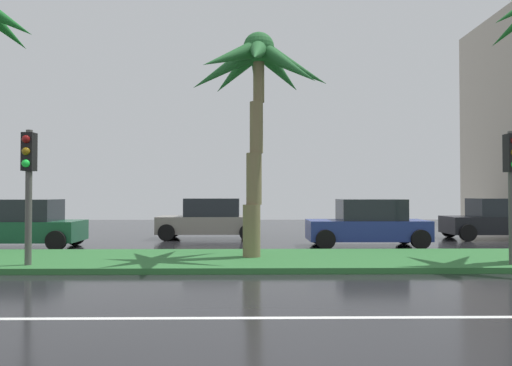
{
  "coord_description": "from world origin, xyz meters",
  "views": [
    {
      "loc": [
        -0.46,
        -5.5,
        1.93
      ],
      "look_at": [
        -0.2,
        12.55,
        2.32
      ],
      "focal_mm": 33.84,
      "sensor_mm": 36.0,
      "label": 1
    }
  ],
  "objects_px": {
    "car_in_traffic_third": "(368,224)",
    "car_in_traffic_fourth": "(498,220)",
    "palm_tree_centre_left": "(258,78)",
    "car_in_traffic_second": "(210,219)",
    "traffic_signal_median_right": "(512,172)",
    "traffic_signal_median_left": "(29,172)",
    "car_in_traffic_leading": "(21,225)"
  },
  "relations": [
    {
      "from": "traffic_signal_median_right",
      "to": "car_in_traffic_third",
      "type": "xyz_separation_m",
      "value": [
        -2.28,
        5.5,
        -1.63
      ]
    },
    {
      "from": "palm_tree_centre_left",
      "to": "traffic_signal_median_left",
      "type": "bearing_deg",
      "value": -163.93
    },
    {
      "from": "car_in_traffic_second",
      "to": "car_in_traffic_fourth",
      "type": "bearing_deg",
      "value": 178.57
    },
    {
      "from": "car_in_traffic_leading",
      "to": "car_in_traffic_fourth",
      "type": "relative_size",
      "value": 1.0
    },
    {
      "from": "traffic_signal_median_left",
      "to": "traffic_signal_median_right",
      "type": "height_order",
      "value": "traffic_signal_median_left"
    },
    {
      "from": "palm_tree_centre_left",
      "to": "car_in_traffic_leading",
      "type": "height_order",
      "value": "palm_tree_centre_left"
    },
    {
      "from": "palm_tree_centre_left",
      "to": "car_in_traffic_third",
      "type": "relative_size",
      "value": 1.49
    },
    {
      "from": "traffic_signal_median_left",
      "to": "car_in_traffic_second",
      "type": "xyz_separation_m",
      "value": [
        3.85,
        8.48,
        -1.65
      ]
    },
    {
      "from": "palm_tree_centre_left",
      "to": "car_in_traffic_fourth",
      "type": "distance_m",
      "value": 12.95
    },
    {
      "from": "traffic_signal_median_right",
      "to": "car_in_traffic_second",
      "type": "height_order",
      "value": "traffic_signal_median_right"
    },
    {
      "from": "traffic_signal_median_right",
      "to": "car_in_traffic_leading",
      "type": "xyz_separation_m",
      "value": [
        -14.72,
        5.23,
        -1.63
      ]
    },
    {
      "from": "palm_tree_centre_left",
      "to": "car_in_traffic_second",
      "type": "height_order",
      "value": "palm_tree_centre_left"
    },
    {
      "from": "traffic_signal_median_left",
      "to": "car_in_traffic_third",
      "type": "relative_size",
      "value": 0.78
    },
    {
      "from": "car_in_traffic_second",
      "to": "palm_tree_centre_left",
      "type": "bearing_deg",
      "value": 105.71
    },
    {
      "from": "car_in_traffic_leading",
      "to": "car_in_traffic_second",
      "type": "height_order",
      "value": "same"
    },
    {
      "from": "car_in_traffic_third",
      "to": "car_in_traffic_fourth",
      "type": "relative_size",
      "value": 1.0
    },
    {
      "from": "palm_tree_centre_left",
      "to": "car_in_traffic_second",
      "type": "bearing_deg",
      "value": 105.71
    },
    {
      "from": "car_in_traffic_third",
      "to": "car_in_traffic_fourth",
      "type": "bearing_deg",
      "value": -156.09
    },
    {
      "from": "palm_tree_centre_left",
      "to": "traffic_signal_median_left",
      "type": "height_order",
      "value": "palm_tree_centre_left"
    },
    {
      "from": "car_in_traffic_fourth",
      "to": "car_in_traffic_second",
      "type": "bearing_deg",
      "value": -1.43
    },
    {
      "from": "traffic_signal_median_left",
      "to": "car_in_traffic_fourth",
      "type": "height_order",
      "value": "traffic_signal_median_left"
    },
    {
      "from": "traffic_signal_median_right",
      "to": "car_in_traffic_third",
      "type": "bearing_deg",
      "value": 112.51
    },
    {
      "from": "traffic_signal_median_right",
      "to": "palm_tree_centre_left",
      "type": "bearing_deg",
      "value": 164.69
    },
    {
      "from": "car_in_traffic_leading",
      "to": "car_in_traffic_third",
      "type": "xyz_separation_m",
      "value": [
        12.44,
        0.27,
        0.0
      ]
    },
    {
      "from": "traffic_signal_median_left",
      "to": "car_in_traffic_second",
      "type": "bearing_deg",
      "value": 65.59
    },
    {
      "from": "palm_tree_centre_left",
      "to": "car_in_traffic_second",
      "type": "distance_m",
      "value": 8.35
    },
    {
      "from": "car_in_traffic_second",
      "to": "car_in_traffic_fourth",
      "type": "distance_m",
      "value": 12.21
    },
    {
      "from": "car_in_traffic_fourth",
      "to": "traffic_signal_median_left",
      "type": "bearing_deg",
      "value": 26.98
    },
    {
      "from": "traffic_signal_median_right",
      "to": "car_in_traffic_fourth",
      "type": "distance_m",
      "value": 9.28
    },
    {
      "from": "car_in_traffic_second",
      "to": "car_in_traffic_fourth",
      "type": "height_order",
      "value": "same"
    },
    {
      "from": "car_in_traffic_leading",
      "to": "car_in_traffic_third",
      "type": "relative_size",
      "value": 1.0
    },
    {
      "from": "car_in_traffic_third",
      "to": "car_in_traffic_fourth",
      "type": "height_order",
      "value": "same"
    }
  ]
}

